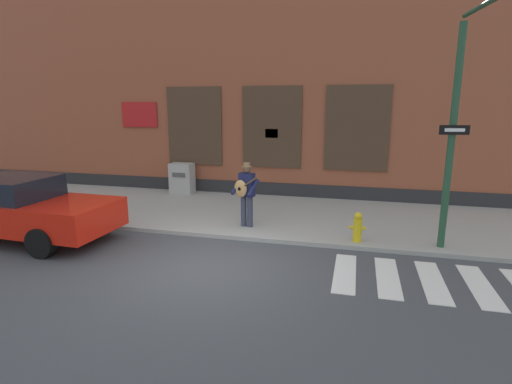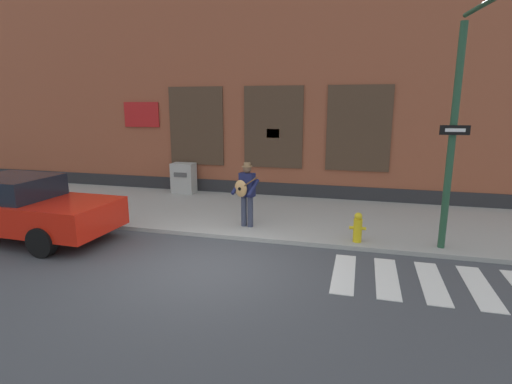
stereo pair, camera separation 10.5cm
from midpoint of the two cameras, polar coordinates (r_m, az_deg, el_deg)
The scene contains 9 objects.
ground_plane at distance 8.29m, azimuth -7.58°, elevation -10.58°, with size 160.00×160.00×0.00m, color #424449.
sidewalk at distance 11.89m, azimuth -0.40°, elevation -3.06°, with size 28.00×4.62×0.10m.
building_backdrop at distance 15.67m, azimuth 3.71°, elevation 14.61°, with size 28.00×4.06×7.67m.
crosswalk at distance 8.43m, azimuth 29.01°, elevation -11.66°, with size 5.20×1.90×0.01m.
red_car at distance 11.20m, azimuth -30.83°, elevation -2.02°, with size 4.65×2.09×1.53m.
busker at distance 10.22m, azimuth -1.76°, elevation 0.14°, with size 0.72×0.64×1.68m.
traffic_light at distance 8.34m, azimuth 29.08°, elevation 13.02°, with size 0.79×2.99×4.93m.
utility_box at distance 14.53m, azimuth -10.72°, elevation 1.96°, with size 0.81×0.55×1.07m.
fire_hydrant at distance 9.53m, azimuth 14.02°, elevation -4.89°, with size 0.38×0.20×0.70m.
Camera 1 is at (2.86, -7.08, 3.23)m, focal length 28.00 mm.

